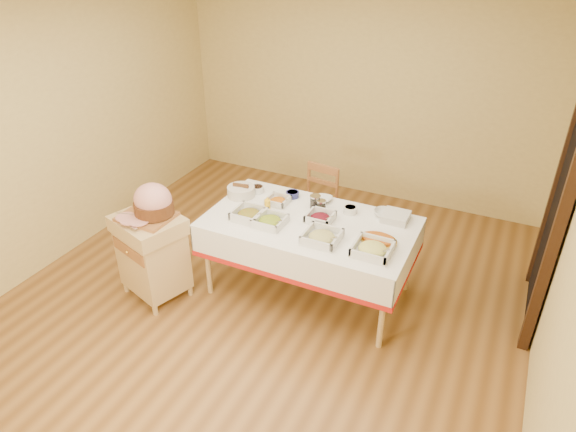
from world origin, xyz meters
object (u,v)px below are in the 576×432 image
object	(u,v)px
preserve_jar_right	(321,206)
bread_basket	(241,191)
brass_platter	(378,240)
mustard_bottle	(267,206)
ham_on_board	(152,204)
dining_chair	(316,207)
butcher_cart	(152,252)
preserve_jar_left	(315,202)
dining_table	(309,237)
plate_stack	(396,217)

from	to	relation	value
preserve_jar_right	bread_basket	xyz separation A→B (m)	(-0.80, -0.05, -0.00)
brass_platter	mustard_bottle	bearing A→B (deg)	178.39
ham_on_board	dining_chair	bearing A→B (deg)	55.91
ham_on_board	preserve_jar_right	bearing A→B (deg)	33.57
butcher_cart	ham_on_board	xyz separation A→B (m)	(0.05, 0.04, 0.49)
ham_on_board	bread_basket	bearing A→B (deg)	60.89
dining_chair	brass_platter	xyz separation A→B (m)	(0.90, -0.85, 0.33)
butcher_cart	preserve_jar_right	bearing A→B (deg)	33.75
bread_basket	brass_platter	world-z (taller)	bread_basket
preserve_jar_left	mustard_bottle	world-z (taller)	mustard_bottle
preserve_jar_left	bread_basket	xyz separation A→B (m)	(-0.73, -0.09, -0.01)
brass_platter	dining_table	bearing A→B (deg)	174.69
brass_platter	preserve_jar_left	bearing A→B (deg)	156.10
preserve_jar_left	plate_stack	size ratio (longest dim) A/B	0.57
bread_basket	brass_platter	bearing A→B (deg)	-8.73
preserve_jar_left	butcher_cart	bearing A→B (deg)	-143.56
butcher_cart	mustard_bottle	world-z (taller)	mustard_bottle
preserve_jar_left	preserve_jar_right	size ratio (longest dim) A/B	1.15
mustard_bottle	plate_stack	bearing A→B (deg)	19.43
plate_stack	dining_chair	bearing A→B (deg)	154.85
ham_on_board	brass_platter	size ratio (longest dim) A/B	1.50
butcher_cart	dining_table	bearing A→B (deg)	27.03
mustard_bottle	brass_platter	size ratio (longest dim) A/B	0.53
butcher_cart	preserve_jar_right	world-z (taller)	preserve_jar_right
dining_table	mustard_bottle	world-z (taller)	mustard_bottle
dining_table	mustard_bottle	xyz separation A→B (m)	(-0.40, -0.03, 0.24)
bread_basket	ham_on_board	bearing A→B (deg)	-119.11
dining_table	butcher_cart	world-z (taller)	butcher_cart
preserve_jar_right	plate_stack	world-z (taller)	preserve_jar_right
brass_platter	bread_basket	bearing A→B (deg)	171.27
dining_table	ham_on_board	bearing A→B (deg)	-153.47
preserve_jar_right	bread_basket	size ratio (longest dim) A/B	0.42
butcher_cart	preserve_jar_left	size ratio (longest dim) A/B	6.43
mustard_bottle	bread_basket	xyz separation A→B (m)	(-0.38, 0.19, -0.03)
preserve_jar_right	mustard_bottle	world-z (taller)	mustard_bottle
dining_table	plate_stack	size ratio (longest dim) A/B	8.14
dining_chair	preserve_jar_right	size ratio (longest dim) A/B	7.97
bread_basket	plate_stack	world-z (taller)	bread_basket
plate_stack	brass_platter	world-z (taller)	plate_stack
dining_table	preserve_jar_right	size ratio (longest dim) A/B	16.56
dining_chair	mustard_bottle	world-z (taller)	mustard_bottle
preserve_jar_left	brass_platter	size ratio (longest dim) A/B	0.40
preserve_jar_left	bread_basket	world-z (taller)	preserve_jar_left
butcher_cart	bread_basket	bearing A→B (deg)	59.42
bread_basket	plate_stack	bearing A→B (deg)	7.40
ham_on_board	dining_table	bearing A→B (deg)	26.53
dining_table	brass_platter	world-z (taller)	brass_platter
dining_table	preserve_jar_left	xyz separation A→B (m)	(-0.05, 0.25, 0.22)
preserve_jar_left	ham_on_board	bearing A→B (deg)	-143.63
ham_on_board	mustard_bottle	bearing A→B (deg)	35.34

